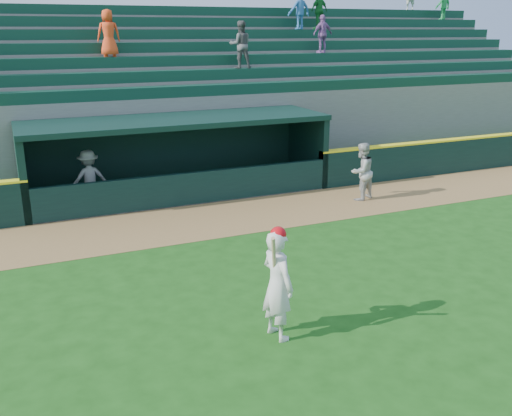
# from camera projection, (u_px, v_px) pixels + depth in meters

# --- Properties ---
(ground) EXTENTS (120.00, 120.00, 0.00)m
(ground) POSITION_uv_depth(u_px,v_px,m) (288.00, 291.00, 11.58)
(ground) COLOR #184912
(ground) RESTS_ON ground
(warning_track) EXTENTS (40.00, 3.00, 0.01)m
(warning_track) POSITION_uv_depth(u_px,v_px,m) (208.00, 220.00, 15.86)
(warning_track) COLOR olive
(warning_track) RESTS_ON ground
(field_wall_right) EXTENTS (15.50, 0.30, 1.20)m
(field_wall_right) POSITION_uv_depth(u_px,v_px,m) (497.00, 152.00, 21.81)
(field_wall_right) COLOR black
(field_wall_right) RESTS_ON ground
(wall_stripe_right) EXTENTS (15.50, 0.32, 0.06)m
(wall_stripe_right) POSITION_uv_depth(u_px,v_px,m) (499.00, 135.00, 21.62)
(wall_stripe_right) COLOR yellow
(wall_stripe_right) RESTS_ON field_wall_right
(dugout_player_front) EXTENTS (1.04, 0.92, 1.79)m
(dugout_player_front) POSITION_uv_depth(u_px,v_px,m) (361.00, 172.00, 17.51)
(dugout_player_front) COLOR #AAA9A4
(dugout_player_front) RESTS_ON ground
(dugout_player_inside) EXTENTS (1.17, 0.77, 1.69)m
(dugout_player_inside) POSITION_uv_depth(u_px,v_px,m) (89.00, 178.00, 16.94)
(dugout_player_inside) COLOR #9A9B96
(dugout_player_inside) RESTS_ON ground
(dugout) EXTENTS (9.40, 2.80, 2.46)m
(dugout) POSITION_uv_depth(u_px,v_px,m) (175.00, 151.00, 18.16)
(dugout) COLOR slate
(dugout) RESTS_ON ground
(stands) EXTENTS (34.50, 6.25, 7.55)m
(stands) POSITION_uv_depth(u_px,v_px,m) (141.00, 102.00, 21.83)
(stands) COLOR slate
(stands) RESTS_ON ground
(batter_at_plate) EXTENTS (0.63, 0.84, 2.02)m
(batter_at_plate) POSITION_uv_depth(u_px,v_px,m) (278.00, 283.00, 9.56)
(batter_at_plate) COLOR silver
(batter_at_plate) RESTS_ON ground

